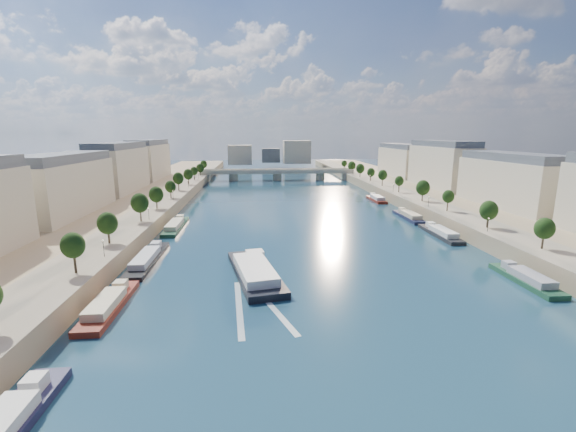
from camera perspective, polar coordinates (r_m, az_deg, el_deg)
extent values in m
plane|color=#0C2436|center=(165.13, 0.89, 0.33)|extent=(700.00, 700.00, 0.00)
cube|color=#9E8460|center=(172.96, -23.57, 0.69)|extent=(44.00, 520.00, 5.00)
cube|color=#9E8460|center=(186.18, 23.53, 1.44)|extent=(44.00, 520.00, 5.00)
cube|color=gray|center=(168.29, -18.80, 1.65)|extent=(14.00, 520.00, 0.10)
cube|color=gray|center=(179.11, 19.37, 2.21)|extent=(14.00, 520.00, 0.10)
cylinder|color=#382B1E|center=(91.72, -29.71, -6.54)|extent=(0.50, 0.50, 3.82)
ellipsoid|color=black|center=(90.74, -29.94, -4.39)|extent=(4.80, 4.80, 5.52)
cylinder|color=#382B1E|center=(113.01, -24.73, -2.75)|extent=(0.50, 0.50, 3.82)
ellipsoid|color=black|center=(112.21, -24.89, -0.98)|extent=(4.80, 4.80, 5.52)
cylinder|color=#382B1E|center=(135.21, -21.38, -0.17)|extent=(0.50, 0.50, 3.82)
ellipsoid|color=black|center=(134.54, -21.50, 1.32)|extent=(4.80, 4.80, 5.52)
cylinder|color=#382B1E|center=(157.94, -18.98, 1.68)|extent=(0.50, 0.50, 3.82)
ellipsoid|color=black|center=(157.37, -19.07, 2.96)|extent=(4.80, 4.80, 5.52)
cylinder|color=#382B1E|center=(180.99, -17.19, 3.05)|extent=(0.50, 0.50, 3.82)
ellipsoid|color=black|center=(180.49, -17.26, 4.18)|extent=(4.80, 4.80, 5.52)
cylinder|color=#382B1E|center=(204.27, -15.80, 4.12)|extent=(0.50, 0.50, 3.82)
ellipsoid|color=black|center=(203.82, -15.86, 5.12)|extent=(4.80, 4.80, 5.52)
cylinder|color=#382B1E|center=(227.69, -14.70, 4.96)|extent=(0.50, 0.50, 3.82)
ellipsoid|color=black|center=(227.29, -14.75, 5.86)|extent=(4.80, 4.80, 5.52)
cylinder|color=#382B1E|center=(251.22, -13.80, 5.64)|extent=(0.50, 0.50, 3.82)
ellipsoid|color=black|center=(250.86, -13.84, 6.46)|extent=(4.80, 4.80, 5.52)
cylinder|color=#382B1E|center=(274.84, -13.05, 6.21)|extent=(0.50, 0.50, 3.82)
ellipsoid|color=black|center=(274.51, -13.08, 6.96)|extent=(4.80, 4.80, 5.52)
cylinder|color=#382B1E|center=(298.51, -12.42, 6.69)|extent=(0.50, 0.50, 3.82)
ellipsoid|color=black|center=(298.21, -12.45, 7.37)|extent=(4.80, 4.80, 5.52)
cylinder|color=#382B1E|center=(115.61, 33.53, -3.37)|extent=(0.50, 0.50, 3.82)
ellipsoid|color=black|center=(114.82, 33.74, -1.63)|extent=(4.80, 4.80, 5.52)
cylinder|color=#382B1E|center=(134.56, 27.28, -0.75)|extent=(0.50, 0.50, 3.82)
ellipsoid|color=black|center=(133.89, 27.43, 0.75)|extent=(4.80, 4.80, 5.52)
cylinder|color=#382B1E|center=(154.92, 22.64, 1.21)|extent=(0.50, 0.50, 3.82)
ellipsoid|color=black|center=(154.34, 22.74, 2.51)|extent=(4.80, 4.80, 5.52)
cylinder|color=#382B1E|center=(176.20, 19.08, 2.69)|extent=(0.50, 0.50, 3.82)
ellipsoid|color=black|center=(175.69, 19.16, 3.85)|extent=(4.80, 4.80, 5.52)
cylinder|color=#382B1E|center=(198.11, 16.30, 3.85)|extent=(0.50, 0.50, 3.82)
ellipsoid|color=black|center=(197.65, 16.36, 4.88)|extent=(4.80, 4.80, 5.52)
cylinder|color=#382B1E|center=(220.45, 14.07, 4.77)|extent=(0.50, 0.50, 3.82)
ellipsoid|color=black|center=(220.04, 14.12, 5.70)|extent=(4.80, 4.80, 5.52)
cylinder|color=#382B1E|center=(243.10, 12.25, 5.51)|extent=(0.50, 0.50, 3.82)
ellipsoid|color=black|center=(242.73, 12.29, 6.35)|extent=(4.80, 4.80, 5.52)
cylinder|color=#382B1E|center=(265.99, 10.74, 6.12)|extent=(0.50, 0.50, 3.82)
ellipsoid|color=black|center=(265.66, 10.77, 6.89)|extent=(4.80, 4.80, 5.52)
cylinder|color=#382B1E|center=(289.07, 9.46, 6.63)|extent=(0.50, 0.50, 3.82)
ellipsoid|color=black|center=(288.75, 9.49, 7.34)|extent=(4.80, 4.80, 5.52)
cylinder|color=#382B1E|center=(312.28, 8.38, 7.07)|extent=(0.50, 0.50, 3.82)
ellipsoid|color=black|center=(311.99, 8.40, 7.72)|extent=(4.80, 4.80, 5.52)
cylinder|color=black|center=(101.28, -25.64, -4.42)|extent=(0.14, 0.14, 4.00)
sphere|color=#FFE5B2|center=(100.74, -25.75, -3.28)|extent=(0.36, 0.36, 0.36)
cylinder|color=black|center=(138.28, -19.93, 0.23)|extent=(0.14, 0.14, 4.00)
sphere|color=#FFE5B2|center=(137.89, -20.00, 1.09)|extent=(0.36, 0.36, 0.36)
cylinder|color=black|center=(176.59, -16.67, 2.90)|extent=(0.14, 0.14, 4.00)
sphere|color=#FFE5B2|center=(176.29, -16.71, 3.57)|extent=(0.36, 0.36, 0.36)
cylinder|color=black|center=(215.52, -14.57, 4.61)|extent=(0.14, 0.14, 4.00)
sphere|color=#FFE5B2|center=(215.27, -14.60, 5.16)|extent=(0.36, 0.36, 0.36)
cylinder|color=black|center=(254.78, -13.11, 5.78)|extent=(0.14, 0.14, 4.00)
sphere|color=#FFE5B2|center=(254.57, -13.13, 6.25)|extent=(0.36, 0.36, 0.36)
cylinder|color=black|center=(129.11, 27.51, -1.23)|extent=(0.14, 0.14, 4.00)
sphere|color=#FFE5B2|center=(128.69, 27.60, -0.32)|extent=(0.36, 0.36, 0.36)
cylinder|color=black|center=(163.50, 20.11, 1.96)|extent=(0.14, 0.14, 4.00)
sphere|color=#FFE5B2|center=(163.17, 20.16, 2.69)|extent=(0.36, 0.36, 0.36)
cylinder|color=black|center=(199.99, 15.33, 4.01)|extent=(0.14, 0.14, 4.00)
sphere|color=#FFE5B2|center=(199.72, 15.36, 4.60)|extent=(0.36, 0.36, 0.36)
cylinder|color=black|center=(237.61, 12.03, 5.40)|extent=(0.14, 0.14, 4.00)
sphere|color=#FFE5B2|center=(237.38, 12.05, 5.90)|extent=(0.36, 0.36, 0.36)
cylinder|color=black|center=(275.90, 9.62, 6.39)|extent=(0.14, 0.14, 4.00)
sphere|color=#FFE5B2|center=(275.71, 9.64, 6.83)|extent=(0.36, 0.36, 0.36)
cube|color=beige|center=(160.39, -30.26, 3.76)|extent=(16.00, 52.00, 20.00)
cube|color=#474C54|center=(159.45, -30.70, 7.88)|extent=(14.72, 50.44, 3.20)
cube|color=beige|center=(213.94, -23.74, 6.08)|extent=(16.00, 52.00, 20.00)
cube|color=#474C54|center=(213.23, -24.01, 9.17)|extent=(14.72, 50.44, 3.20)
cube|color=beige|center=(269.33, -19.84, 7.42)|extent=(16.00, 52.00, 20.00)
cube|color=#474C54|center=(268.78, -20.02, 9.88)|extent=(14.72, 50.44, 3.20)
cube|color=beige|center=(177.00, 30.18, 4.40)|extent=(16.00, 52.00, 20.00)
cube|color=#474C54|center=(176.15, 30.59, 8.14)|extent=(14.72, 50.44, 3.20)
cube|color=beige|center=(226.66, 21.83, 6.52)|extent=(16.00, 52.00, 20.00)
cube|color=#474C54|center=(225.99, 22.06, 9.44)|extent=(14.72, 50.44, 3.20)
cube|color=beige|center=(279.55, 16.52, 7.79)|extent=(16.00, 52.00, 20.00)
cube|color=#474C54|center=(279.01, 16.66, 10.16)|extent=(14.72, 50.44, 3.20)
cube|color=beige|center=(371.57, -7.11, 8.99)|extent=(22.00, 18.00, 18.00)
cube|color=beige|center=(383.46, 1.29, 9.47)|extent=(26.00, 20.00, 22.00)
cube|color=#474C54|center=(396.74, -2.58, 8.97)|extent=(18.00, 16.00, 14.00)
cube|color=#C1B79E|center=(284.70, -1.61, 6.57)|extent=(112.00, 11.00, 2.20)
cube|color=#C1B79E|center=(279.59, -1.55, 6.77)|extent=(112.00, 0.80, 0.90)
cube|color=#C1B79E|center=(289.53, -1.67, 6.96)|extent=(112.00, 0.80, 0.90)
cylinder|color=#C1B79E|center=(285.03, -8.07, 5.71)|extent=(6.40, 6.40, 5.00)
cylinder|color=#C1B79E|center=(285.09, -1.60, 5.83)|extent=(6.40, 6.40, 5.00)
cylinder|color=#C1B79E|center=(288.71, 4.78, 5.87)|extent=(6.40, 6.40, 5.00)
cube|color=#C1B79E|center=(286.82, -12.08, 5.60)|extent=(6.00, 12.00, 5.00)
cube|color=#C1B79E|center=(292.73, 8.66, 5.86)|extent=(6.00, 12.00, 5.00)
cube|color=black|center=(94.45, -4.91, -8.53)|extent=(14.82, 32.42, 2.23)
cube|color=white|center=(91.37, -4.93, -7.83)|extent=(11.12, 21.37, 2.01)
cube|color=white|center=(102.66, -4.94, -5.63)|extent=(5.11, 4.55, 1.80)
cube|color=silver|center=(79.06, -7.26, -13.24)|extent=(3.08, 26.02, 0.04)
cube|color=silver|center=(79.02, -2.49, -13.16)|extent=(9.24, 25.08, 0.04)
cube|color=silver|center=(63.59, -33.44, -19.92)|extent=(2.50, 2.76, 1.80)
cube|color=maroon|center=(85.40, -24.93, -12.14)|extent=(5.00, 23.06, 1.80)
cube|color=beige|center=(83.17, -25.47, -11.57)|extent=(4.10, 12.68, 1.60)
cube|color=beige|center=(90.75, -23.56, -9.35)|extent=(2.50, 2.77, 1.80)
cube|color=black|center=(110.64, -20.01, -6.23)|extent=(5.00, 29.82, 1.80)
cube|color=silver|center=(107.95, -20.40, -5.77)|extent=(4.10, 16.40, 1.60)
cube|color=silver|center=(118.40, -18.98, -4.06)|extent=(2.50, 3.58, 1.80)
cube|color=#1C472D|center=(145.97, -16.27, -1.62)|extent=(5.00, 28.16, 1.80)
cube|color=beige|center=(143.44, -16.48, -1.17)|extent=(4.10, 15.49, 1.60)
cube|color=beige|center=(153.66, -15.71, -0.22)|extent=(2.50, 3.38, 1.80)
cube|color=#1D482F|center=(105.66, 31.71, -8.22)|extent=(5.00, 20.80, 1.80)
cube|color=#98979F|center=(103.90, 32.36, -7.63)|extent=(4.10, 11.44, 1.60)
cube|color=#98979F|center=(109.86, 29.90, -6.29)|extent=(2.50, 2.50, 1.80)
cube|color=black|center=(139.69, 21.60, -2.60)|extent=(5.00, 24.49, 1.80)
cube|color=silver|center=(137.60, 22.01, -2.12)|extent=(4.10, 13.47, 1.60)
cube|color=silver|center=(145.68, 20.39, -1.20)|extent=(2.50, 2.94, 1.80)
cube|color=#191C37|center=(163.69, 17.43, -0.23)|extent=(5.00, 23.97, 1.80)
cube|color=#BEB08E|center=(161.62, 17.72, 0.21)|extent=(4.10, 13.19, 1.60)
cube|color=#BEB08E|center=(169.87, 16.56, 0.88)|extent=(2.50, 2.88, 1.80)
cube|color=maroon|center=(202.52, 12.97, 2.31)|extent=(5.00, 21.00, 1.80)
cube|color=silver|center=(200.67, 13.13, 2.70)|extent=(4.10, 11.55, 1.60)
cube|color=silver|center=(208.16, 12.46, 3.09)|extent=(2.50, 2.52, 1.80)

